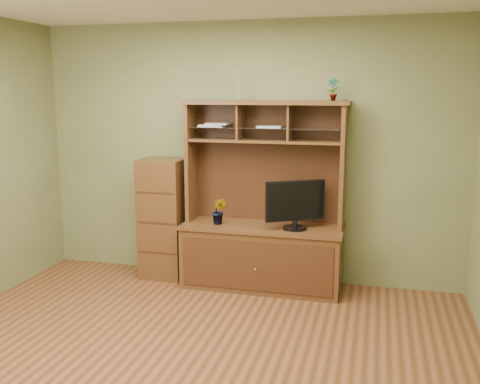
% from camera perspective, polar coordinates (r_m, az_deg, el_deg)
% --- Properties ---
extents(room, '(4.54, 4.04, 2.74)m').
position_cam_1_polar(room, '(3.75, -6.73, 0.80)').
color(room, '#512E17').
rests_on(room, ground).
extents(media_hutch, '(1.66, 0.61, 1.90)m').
position_cam_1_polar(media_hutch, '(5.49, 2.41, -4.82)').
color(media_hutch, '#4B2A15').
rests_on(media_hutch, room).
extents(monitor, '(0.55, 0.36, 0.48)m').
position_cam_1_polar(monitor, '(5.26, 5.91, -1.26)').
color(monitor, black).
rests_on(monitor, media_hutch).
extents(orchid_plant, '(0.16, 0.14, 0.27)m').
position_cam_1_polar(orchid_plant, '(5.45, -2.26, -2.06)').
color(orchid_plant, '#276121').
rests_on(orchid_plant, media_hutch).
extents(top_plant, '(0.12, 0.09, 0.22)m').
position_cam_1_polar(top_plant, '(5.26, 9.88, 10.77)').
color(top_plant, '#3B6E26').
rests_on(top_plant, media_hutch).
extents(reed_diffuser, '(0.06, 0.06, 0.32)m').
position_cam_1_polar(reed_diffuser, '(5.43, -0.20, 11.07)').
color(reed_diffuser, silver).
rests_on(reed_diffuser, media_hutch).
extents(magazines, '(0.86, 0.21, 0.04)m').
position_cam_1_polar(magazines, '(5.45, -0.83, 7.12)').
color(magazines, silver).
rests_on(magazines, media_hutch).
extents(side_cabinet, '(0.46, 0.42, 1.28)m').
position_cam_1_polar(side_cabinet, '(5.82, -8.14, -2.80)').
color(side_cabinet, '#4B2A15').
rests_on(side_cabinet, room).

